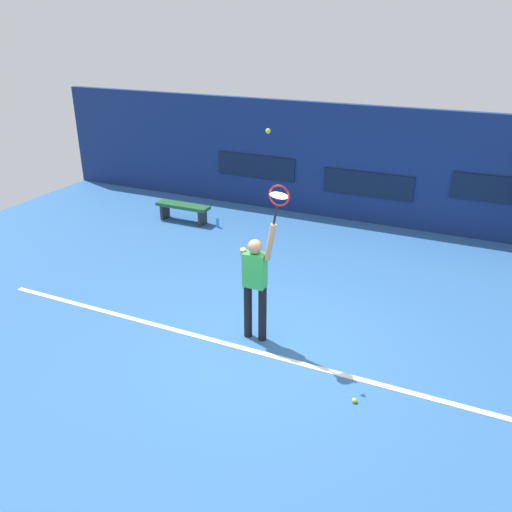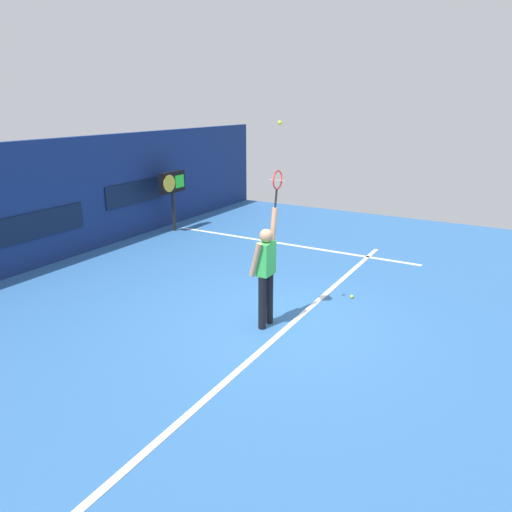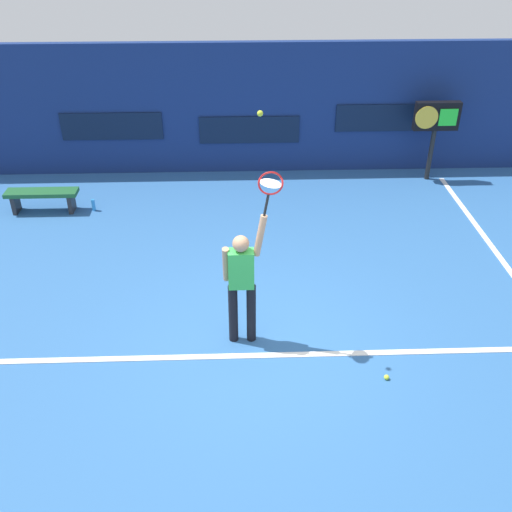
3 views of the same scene
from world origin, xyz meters
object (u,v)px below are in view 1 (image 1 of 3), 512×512
Objects in this scene: tennis_ball at (268,131)px; court_bench at (183,209)px; tennis_racket at (279,198)px; water_bottle at (218,222)px; tennis_player at (255,281)px; spare_ball at (354,400)px.

tennis_ball is 0.05× the size of court_bench.
water_bottle is (-3.28, 4.08, -2.27)m from tennis_racket.
tennis_racket is at bearing -51.20° from water_bottle.
court_bench reaches higher than water_bottle.
tennis_player is at bearing 179.33° from tennis_racket.
tennis_racket is at bearing 35.94° from tennis_ball.
tennis_player is 8.29× the size of water_bottle.
tennis_racket is 2.93m from spare_ball.
spare_ball is at bearing -46.02° from water_bottle.
tennis_player is 2.28m from spare_ball.
tennis_player is 2.32m from tennis_ball.
tennis_racket is 9.16× the size of spare_ball.
tennis_racket is (0.36, -0.00, 1.38)m from tennis_player.
spare_ball is (1.63, -0.78, -3.28)m from tennis_ball.
tennis_player is 29.25× the size of spare_ball.
spare_ball is at bearing -25.59° from tennis_ball.
tennis_ball is 3.75m from spare_ball.
court_bench reaches higher than spare_ball.
tennis_player reaches higher than water_bottle.
tennis_player is 1.42× the size of court_bench.
spare_ball is at bearing -30.21° from tennis_racket.
tennis_player is 5.10m from water_bottle.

